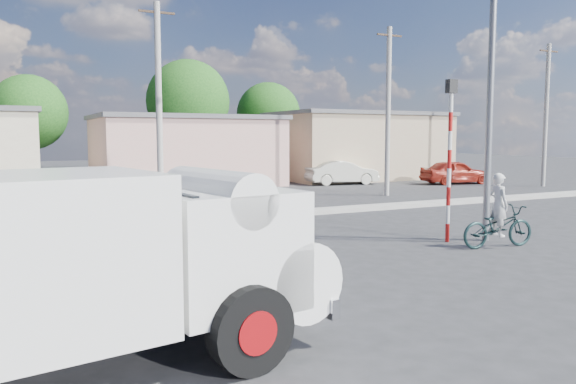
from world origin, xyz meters
name	(u,v)px	position (x,y,z in m)	size (l,w,h in m)	color
ground_plane	(384,265)	(0.00, 0.00, 0.00)	(120.00, 120.00, 0.00)	#29292B
median	(247,216)	(0.00, 8.00, 0.08)	(40.00, 0.80, 0.16)	#99968E
truck	(93,264)	(-6.57, -3.13, 1.36)	(6.21, 3.09, 2.46)	black
bicycle	(498,226)	(3.82, 0.33, 0.55)	(0.73, 2.08, 1.09)	#152929
cyclist	(498,216)	(3.82, 0.33, 0.81)	(0.59, 0.39, 1.63)	silver
car_cream	(342,173)	(10.39, 18.23, 0.70)	(1.49, 4.28, 1.41)	beige
car_red	(455,172)	(16.64, 15.48, 0.71)	(1.68, 4.18, 1.43)	#9F2418
traffic_pole	(450,146)	(3.20, 1.50, 2.59)	(0.28, 0.18, 4.36)	red
streetlight	(487,57)	(4.14, 1.20, 4.96)	(2.34, 0.22, 9.00)	slate
building_row	(171,149)	(1.10, 22.00, 2.13)	(37.80, 7.30, 4.44)	beige
tree_row	(92,106)	(-2.27, 28.62, 4.83)	(34.13, 7.32, 8.10)	#38281E
utility_poles	(280,108)	(3.25, 12.00, 4.07)	(35.40, 0.24, 8.00)	#99968E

